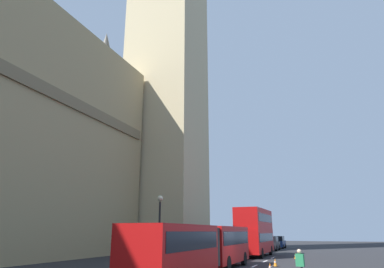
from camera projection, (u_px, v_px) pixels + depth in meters
articulated_bus at (201, 245)px, 21.37m from camera, size 16.01×2.54×2.90m
double_decker_bus at (255, 230)px, 36.83m from camera, size 9.01×2.54×4.90m
sedan_lead at (272, 244)px, 47.60m from camera, size 4.40×1.86×1.85m
sedan_trailing at (278, 242)px, 53.49m from camera, size 4.40×1.86×1.85m
traffic_cone_west at (270, 268)px, 22.04m from camera, size 0.36×0.36×0.58m
traffic_cone_middle at (275, 263)px, 25.58m from camera, size 0.36×0.36×0.58m
traffic_cone_east at (296, 256)px, 32.35m from camera, size 0.36×0.36×0.58m
street_lamp at (159, 225)px, 26.01m from camera, size 0.44×0.44×5.27m
pedestrian_near_cones at (300, 265)px, 16.96m from camera, size 0.36×0.43×1.69m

